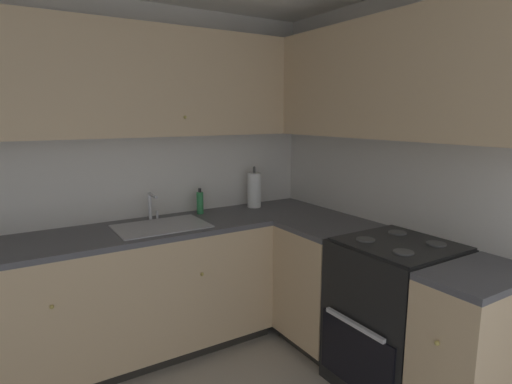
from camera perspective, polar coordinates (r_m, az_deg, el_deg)
The scene contains 13 objects.
wall_back at distance 3.05m, azimuth -28.34°, elevation 0.86°, with size 4.22×0.05×2.41m, color silver.
wall_right at distance 2.70m, azimuth 25.51°, elevation 0.02°, with size 0.05×3.23×2.41m, color silver.
lower_cabinets_back at distance 3.01m, azimuth -17.78°, elevation -13.71°, with size 2.02×0.62×0.87m.
countertop_back at distance 2.86m, azimuth -18.32°, elevation -5.51°, with size 3.22×0.60×0.04m, color #4C4C51.
lower_cabinets_right at distance 2.84m, azimuth 15.85°, elevation -15.15°, with size 0.62×1.52×0.87m.
countertop_right at distance 2.68m, azimuth 16.29°, elevation -6.47°, with size 0.60×1.52×0.03m.
oven_range at distance 2.76m, azimuth 18.43°, elevation -15.60°, with size 0.68×0.62×1.05m.
upper_cabinets_back at distance 2.87m, azimuth -23.35°, elevation 13.87°, with size 2.90×0.34×0.71m.
upper_cabinets_right at distance 2.86m, azimuth 15.20°, elevation 14.37°, with size 0.32×2.07×0.71m.
sink at distance 2.91m, azimuth -12.70°, elevation -5.39°, with size 0.60×0.40×0.10m.
faucet at distance 3.07m, azimuth -14.02°, elevation -1.58°, with size 0.07×0.16×0.20m.
soap_bottle at distance 3.21m, azimuth -7.63°, elevation -1.43°, with size 0.05×0.05×0.20m.
paper_towel_roll at distance 3.40m, azimuth -0.25°, elevation 0.29°, with size 0.11×0.11×0.34m.
Camera 1 is at (-0.18, -1.42, 1.65)m, focal length 29.41 mm.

